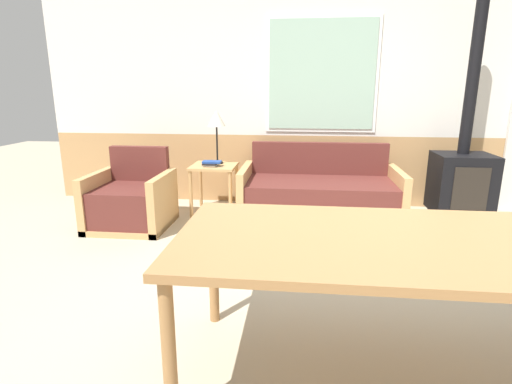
# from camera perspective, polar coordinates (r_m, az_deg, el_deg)

# --- Properties ---
(ground_plane) EXTENTS (16.00, 16.00, 0.00)m
(ground_plane) POSITION_cam_1_polar(r_m,az_deg,el_deg) (2.81, 14.31, -16.58)
(ground_plane) COLOR #B2A58C
(wall_back) EXTENTS (7.20, 0.09, 2.70)m
(wall_back) POSITION_cam_1_polar(r_m,az_deg,el_deg) (5.03, 11.18, 13.50)
(wall_back) COLOR tan
(wall_back) RESTS_ON ground_plane
(couch) EXTENTS (1.77, 0.87, 0.81)m
(couch) POSITION_cam_1_polar(r_m,az_deg,el_deg) (4.59, 9.01, -0.50)
(couch) COLOR tan
(couch) RESTS_ON ground_plane
(armchair) EXTENTS (0.80, 0.74, 0.82)m
(armchair) POSITION_cam_1_polar(r_m,az_deg,el_deg) (4.43, -17.40, -1.43)
(armchair) COLOR tan
(armchair) RESTS_ON ground_plane
(side_table) EXTENTS (0.51, 0.51, 0.57)m
(side_table) POSITION_cam_1_polar(r_m,az_deg,el_deg) (4.68, -5.98, 2.64)
(side_table) COLOR tan
(side_table) RESTS_ON ground_plane
(table_lamp) EXTENTS (0.21, 0.21, 0.62)m
(table_lamp) POSITION_cam_1_polar(r_m,az_deg,el_deg) (4.67, -5.67, 10.12)
(table_lamp) COLOR black
(table_lamp) RESTS_ON side_table
(book_stack) EXTENTS (0.21, 0.17, 0.06)m
(book_stack) POSITION_cam_1_polar(r_m,az_deg,el_deg) (4.57, -6.45, 4.07)
(book_stack) COLOR white
(book_stack) RESTS_ON side_table
(dining_table) EXTENTS (2.03, 0.97, 0.76)m
(dining_table) POSITION_cam_1_polar(r_m,az_deg,el_deg) (1.99, 18.96, -7.96)
(dining_table) COLOR #9E7042
(dining_table) RESTS_ON ground_plane
(wood_stove) EXTENTS (0.59, 0.52, 2.47)m
(wood_stove) POSITION_cam_1_polar(r_m,az_deg,el_deg) (4.90, 27.40, 2.66)
(wood_stove) COLOR black
(wood_stove) RESTS_ON ground_plane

